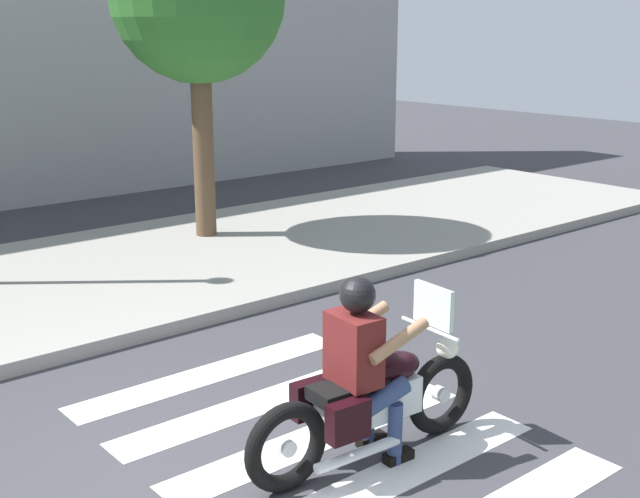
# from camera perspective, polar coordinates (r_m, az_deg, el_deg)

# --- Properties ---
(ground_plane) EXTENTS (48.00, 48.00, 0.00)m
(ground_plane) POSITION_cam_1_polar(r_m,az_deg,el_deg) (6.09, -9.13, -16.11)
(ground_plane) COLOR #38383D
(crosswalk_stripe_1) EXTENTS (2.80, 0.40, 0.01)m
(crosswalk_stripe_1) POSITION_cam_1_polar(r_m,az_deg,el_deg) (6.18, 4.96, -15.43)
(crosswalk_stripe_1) COLOR white
(crosswalk_stripe_1) RESTS_ON ground
(crosswalk_stripe_2) EXTENTS (2.80, 0.40, 0.01)m
(crosswalk_stripe_2) POSITION_cam_1_polar(r_m,az_deg,el_deg) (6.69, 0.01, -12.82)
(crosswalk_stripe_2) COLOR white
(crosswalk_stripe_2) RESTS_ON ground
(crosswalk_stripe_3) EXTENTS (2.80, 0.40, 0.01)m
(crosswalk_stripe_3) POSITION_cam_1_polar(r_m,az_deg,el_deg) (7.26, -4.11, -10.52)
(crosswalk_stripe_3) COLOR white
(crosswalk_stripe_3) RESTS_ON ground
(crosswalk_stripe_4) EXTENTS (2.80, 0.40, 0.01)m
(crosswalk_stripe_4) POSITION_cam_1_polar(r_m,az_deg,el_deg) (7.87, -7.56, -8.52)
(crosswalk_stripe_4) COLOR white
(crosswalk_stripe_4) RESTS_ON ground
(motorcycle) EXTENTS (2.13, 0.67, 1.25)m
(motorcycle) POSITION_cam_1_polar(r_m,az_deg,el_deg) (6.19, 3.50, -10.50)
(motorcycle) COLOR black
(motorcycle) RESTS_ON ground
(rider) EXTENTS (0.65, 0.57, 1.45)m
(rider) POSITION_cam_1_polar(r_m,az_deg,el_deg) (5.99, 2.96, -7.49)
(rider) COLOR #591919
(rider) RESTS_ON ground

